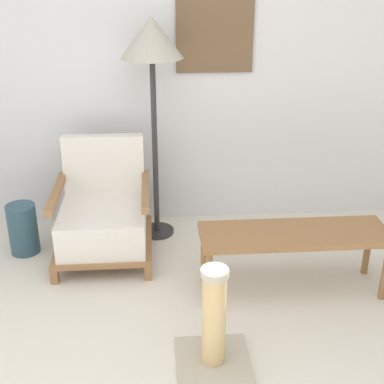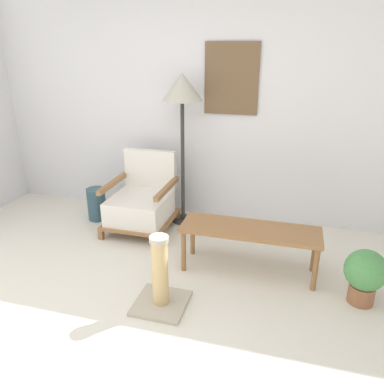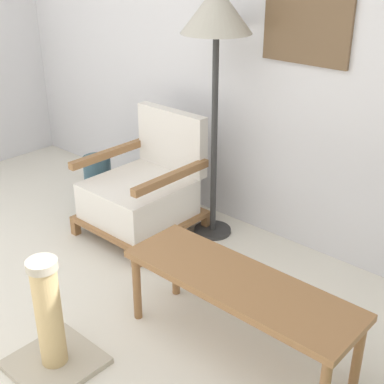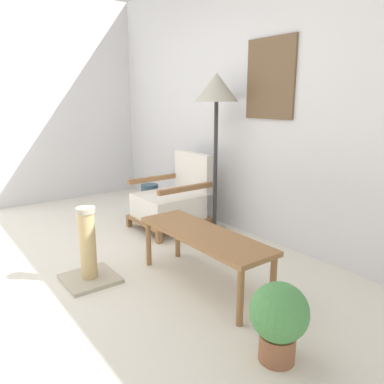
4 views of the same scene
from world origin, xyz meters
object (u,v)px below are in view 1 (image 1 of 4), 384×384
object	(u,v)px
floor_lamp	(152,48)
vase	(23,229)
armchair	(103,216)
coffee_table	(294,239)
scratching_post	(214,332)

from	to	relation	value
floor_lamp	vase	bearing A→B (deg)	-167.20
armchair	vase	size ratio (longest dim) A/B	2.17
armchair	coffee_table	xyz separation A→B (m)	(1.23, -0.54, 0.07)
coffee_table	vase	bearing A→B (deg)	161.36
armchair	scratching_post	bearing A→B (deg)	-61.66
scratching_post	armchair	bearing A→B (deg)	118.34
vase	coffee_table	bearing A→B (deg)	-18.64
coffee_table	floor_lamp	bearing A→B (deg)	135.66
armchair	scratching_post	size ratio (longest dim) A/B	1.37
coffee_table	vase	size ratio (longest dim) A/B	3.19
floor_lamp	coffee_table	world-z (taller)	floor_lamp
armchair	floor_lamp	xyz separation A→B (m)	(0.38, 0.29, 1.11)
floor_lamp	coffee_table	size ratio (longest dim) A/B	1.37
armchair	coffee_table	size ratio (longest dim) A/B	0.68
vase	floor_lamp	bearing A→B (deg)	12.80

